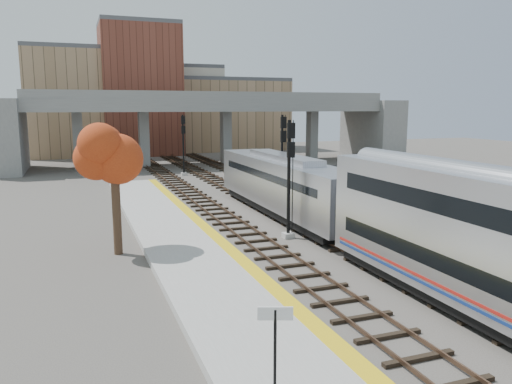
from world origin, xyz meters
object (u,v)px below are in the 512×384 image
object	(u,v)px
car_b	(353,172)
car_a	(310,178)
signal_mast_far	(183,146)
signal_mast_mid	(282,159)
locomotive	(283,184)
car_c	(345,165)
tree	(114,149)
signal_mast_near	(289,181)

from	to	relation	value
car_b	car_a	bearing A→B (deg)	171.13
car_a	signal_mast_far	bearing A→B (deg)	126.65
car_a	signal_mast_mid	bearing A→B (deg)	-136.10
signal_mast_far	car_b	distance (m)	18.89
locomotive	car_c	xyz separation A→B (m)	(17.38, 21.29, -1.69)
locomotive	signal_mast_far	bearing A→B (deg)	95.16
locomotive	signal_mast_far	distance (m)	23.36
tree	car_a	distance (m)	27.18
signal_mast_mid	car_a	world-z (taller)	signal_mast_mid
tree	car_a	world-z (taller)	tree
car_c	signal_mast_near	bearing A→B (deg)	-109.76
signal_mast_near	tree	world-z (taller)	tree
signal_mast_far	car_a	bearing A→B (deg)	-46.70
locomotive	signal_mast_mid	world-z (taller)	signal_mast_mid
signal_mast_mid	signal_mast_far	bearing A→B (deg)	102.60
car_c	locomotive	bearing A→B (deg)	-113.16
signal_mast_mid	signal_mast_far	size ratio (longest dim) A/B	1.03
tree	car_a	size ratio (longest dim) A/B	2.09
signal_mast_near	car_b	size ratio (longest dim) A/B	1.86
car_a	locomotive	bearing A→B (deg)	-130.00
signal_mast_near	car_a	size ratio (longest dim) A/B	1.94
signal_mast_mid	tree	distance (m)	17.36
signal_mast_mid	signal_mast_near	bearing A→B (deg)	-111.14
signal_mast_mid	car_a	bearing A→B (deg)	50.54
locomotive	car_c	size ratio (longest dim) A/B	5.00
signal_mast_near	signal_mast_far	bearing A→B (deg)	90.00
locomotive	signal_mast_near	xyz separation A→B (m)	(-2.10, -5.70, 1.08)
locomotive	car_c	world-z (taller)	locomotive
signal_mast_near	locomotive	bearing A→B (deg)	69.77
locomotive	car_a	size ratio (longest dim) A/B	5.40
car_c	car_a	bearing A→B (deg)	-119.92
signal_mast_near	tree	size ratio (longest dim) A/B	0.93
car_a	car_c	distance (m)	12.84
signal_mast_far	car_a	xyz separation A→B (m)	(10.25, -10.87, -2.64)
signal_mast_mid	car_b	world-z (taller)	signal_mast_mid
signal_mast_near	tree	bearing A→B (deg)	179.11
locomotive	signal_mast_far	world-z (taller)	signal_mast_far
signal_mast_near	car_c	xyz separation A→B (m)	(19.48, 26.99, -2.77)
locomotive	signal_mast_near	size ratio (longest dim) A/B	2.78
signal_mast_far	car_c	size ratio (longest dim) A/B	1.77
tree	car_b	xyz separation A→B (m)	(26.45, 20.64, -4.81)
car_c	tree	bearing A→B (deg)	-121.25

